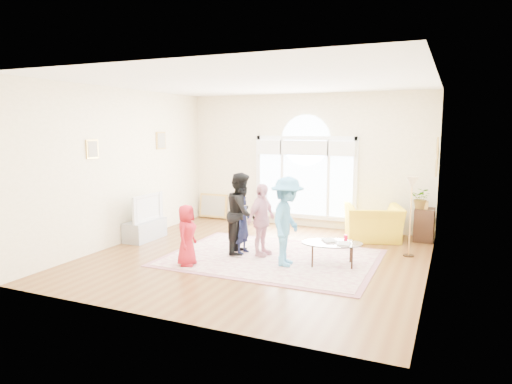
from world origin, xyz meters
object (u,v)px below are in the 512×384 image
at_px(tv_console, 145,230).
at_px(television, 145,207).
at_px(area_rug, 272,258).
at_px(armchair, 373,223).
at_px(coffee_table, 332,244).

bearing_deg(tv_console, television, -0.00).
xyz_separation_m(area_rug, armchair, (1.50, 2.12, 0.36)).
bearing_deg(coffee_table, tv_console, 160.89).
height_order(area_rug, armchair, armchair).
relative_size(television, coffee_table, 0.84).
relative_size(coffee_table, armchair, 1.04).
distance_m(tv_console, coffee_table, 4.18).
xyz_separation_m(television, armchair, (4.52, 1.90, -0.33)).
height_order(tv_console, coffee_table, coffee_table).
relative_size(tv_console, television, 1.00).
bearing_deg(area_rug, coffee_table, -1.00).
bearing_deg(armchair, tv_console, 4.14).
height_order(coffee_table, armchair, armchair).
bearing_deg(tv_console, coffee_table, -3.32).
bearing_deg(television, tv_console, 180.00).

